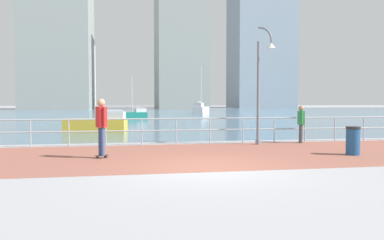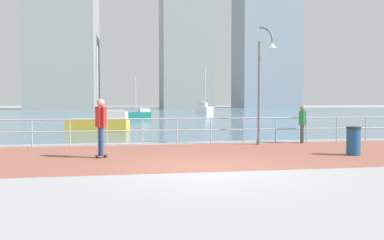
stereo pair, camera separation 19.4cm
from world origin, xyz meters
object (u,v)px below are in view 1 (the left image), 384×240
(lamppost, at_px, (262,80))
(sailboat_teal, at_px, (133,115))
(skateboarder, at_px, (101,122))
(trash_bin, at_px, (353,141))
(sailboat_blue, at_px, (98,124))
(bystander, at_px, (301,121))
(sailboat_yellow, at_px, (201,109))

(lamppost, xyz_separation_m, sailboat_teal, (-4.44, 25.11, -2.22))
(skateboarder, relative_size, trash_bin, 1.97)
(sailboat_blue, bearing_deg, bystander, -40.59)
(lamppost, distance_m, skateboarder, 6.88)
(bystander, height_order, sailboat_yellow, sailboat_yellow)
(lamppost, relative_size, trash_bin, 5.10)
(bystander, xyz_separation_m, sailboat_yellow, (3.25, 37.16, -0.29))
(bystander, xyz_separation_m, sailboat_teal, (-6.31, 24.73, -0.51))
(bystander, xyz_separation_m, trash_bin, (0.00, -3.74, -0.45))
(skateboarder, distance_m, trash_bin, 8.09)
(skateboarder, bearing_deg, bystander, 20.66)
(skateboarder, distance_m, sailboat_blue, 10.60)
(bystander, bearing_deg, sailboat_teal, 104.31)
(sailboat_yellow, height_order, sailboat_blue, sailboat_yellow)
(trash_bin, distance_m, sailboat_blue, 14.29)
(bystander, height_order, sailboat_teal, sailboat_teal)
(lamppost, distance_m, sailboat_yellow, 37.93)
(skateboarder, bearing_deg, lamppost, 23.26)
(skateboarder, height_order, bystander, skateboarder)
(sailboat_blue, bearing_deg, skateboarder, -85.91)
(lamppost, bearing_deg, bystander, 11.44)
(bystander, relative_size, sailboat_blue, 0.32)
(lamppost, relative_size, bystander, 3.02)
(sailboat_teal, bearing_deg, bystander, -75.69)
(trash_bin, xyz_separation_m, sailboat_teal, (-6.31, 28.47, -0.07))
(sailboat_yellow, bearing_deg, skateboarder, -105.68)
(trash_bin, xyz_separation_m, sailboat_yellow, (3.24, 40.90, 0.16))
(bystander, distance_m, sailboat_teal, 25.53)
(lamppost, xyz_separation_m, skateboarder, (-6.17, -2.65, -1.51))
(trash_bin, height_order, sailboat_yellow, sailboat_yellow)
(sailboat_teal, relative_size, sailboat_blue, 0.86)
(trash_bin, bearing_deg, bystander, 90.06)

